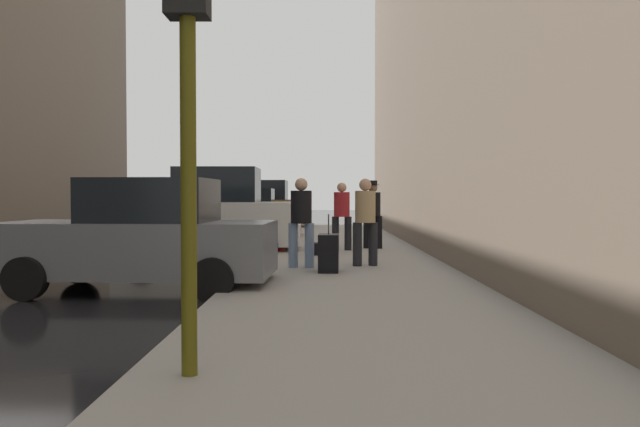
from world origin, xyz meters
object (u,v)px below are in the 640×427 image
at_px(parked_white_van, 212,215).
at_px(pedestrian_in_jeans, 301,218).
at_px(pedestrian_in_red_jacket, 342,213).
at_px(pedestrian_with_fedora, 373,211).
at_px(rolling_suitcase, 329,253).
at_px(traffic_light, 188,30).
at_px(pedestrian_in_tan_coat, 365,217).
at_px(parked_red_hatchback, 242,215).
at_px(parked_bronze_suv, 261,207).
at_px(fire_hydrant, 280,237).
at_px(duffel_bag, 316,249).
at_px(parked_gray_coupe, 142,238).

height_order(parked_white_van, pedestrian_in_jeans, parked_white_van).
height_order(pedestrian_in_red_jacket, pedestrian_with_fedora, pedestrian_with_fedora).
relative_size(pedestrian_in_red_jacket, rolling_suitcase, 1.64).
xyz_separation_m(traffic_light, pedestrian_in_tan_coat, (1.84, 7.49, -1.65)).
xyz_separation_m(parked_white_van, parked_red_hatchback, (0.00, 5.84, -0.18)).
height_order(parked_bronze_suv, fire_hydrant, parked_bronze_suv).
relative_size(parked_bronze_suv, duffel_bag, 10.56).
xyz_separation_m(parked_gray_coupe, pedestrian_in_jeans, (2.45, 2.05, 0.26)).
relative_size(traffic_light, duffel_bag, 8.18).
bearing_deg(traffic_light, pedestrian_in_jeans, 85.26).
height_order(fire_hydrant, traffic_light, traffic_light).
height_order(parked_red_hatchback, pedestrian_in_tan_coat, pedestrian_in_tan_coat).
relative_size(pedestrian_in_red_jacket, pedestrian_with_fedora, 0.96).
height_order(traffic_light, pedestrian_in_red_jacket, traffic_light).
xyz_separation_m(parked_red_hatchback, pedestrian_in_tan_coat, (3.69, -9.67, 0.26)).
bearing_deg(duffel_bag, pedestrian_with_fedora, 50.74).
distance_m(traffic_light, rolling_suitcase, 6.97).
distance_m(parked_red_hatchback, pedestrian_in_red_jacket, 6.95).
distance_m(parked_gray_coupe, rolling_suitcase, 3.29).
xyz_separation_m(parked_bronze_suv, pedestrian_with_fedora, (4.17, -12.17, 0.10)).
distance_m(parked_red_hatchback, parked_bronze_suv, 6.63).
relative_size(parked_gray_coupe, parked_bronze_suv, 0.92).
distance_m(pedestrian_in_red_jacket, pedestrian_in_tan_coat, 3.60).
distance_m(parked_gray_coupe, pedestrian_with_fedora, 7.73).
bearing_deg(parked_white_van, parked_bronze_suv, 90.00).
height_order(parked_gray_coupe, pedestrian_with_fedora, pedestrian_with_fedora).
distance_m(fire_hydrant, pedestrian_with_fedora, 2.59).
distance_m(parked_gray_coupe, parked_red_hatchback, 12.04).
bearing_deg(parked_red_hatchback, pedestrian_in_red_jacket, -61.29).
distance_m(pedestrian_in_tan_coat, duffel_bag, 2.66).
distance_m(pedestrian_in_jeans, pedestrian_in_tan_coat, 1.28).
distance_m(fire_hydrant, pedestrian_in_red_jacket, 1.68).
height_order(traffic_light, pedestrian_in_jeans, traffic_light).
bearing_deg(parked_red_hatchback, parked_white_van, -90.00).
height_order(parked_red_hatchback, duffel_bag, parked_red_hatchback).
distance_m(pedestrian_in_red_jacket, duffel_bag, 1.63).
xyz_separation_m(parked_red_hatchback, pedestrian_in_jeans, (2.45, -9.99, 0.26)).
bearing_deg(pedestrian_in_jeans, pedestrian_in_red_jacket, 77.16).
bearing_deg(pedestrian_in_jeans, parked_red_hatchback, 103.77).
bearing_deg(parked_red_hatchback, duffel_bag, -69.89).
distance_m(fire_hydrant, duffel_bag, 1.32).
height_order(parked_bronze_suv, pedestrian_in_red_jacket, parked_bronze_suv).
distance_m(parked_bronze_suv, pedestrian_in_red_jacket, 13.15).
bearing_deg(traffic_light, pedestrian_in_tan_coat, 76.21).
distance_m(parked_white_van, parked_bronze_suv, 12.47).
bearing_deg(rolling_suitcase, pedestrian_in_tan_coat, 53.65).
bearing_deg(pedestrian_with_fedora, parked_gray_coupe, -122.68).
bearing_deg(pedestrian_in_jeans, rolling_suitcase, -52.57).
height_order(pedestrian_in_red_jacket, rolling_suitcase, pedestrian_in_red_jacket).
xyz_separation_m(parked_gray_coupe, traffic_light, (1.85, -5.12, 1.91)).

